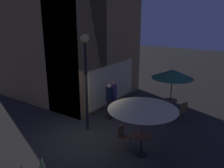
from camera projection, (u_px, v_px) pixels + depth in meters
ground_plane at (86, 139)px, 9.37m from camera, size 60.00×60.00×0.00m
cafe_building at (66, 22)px, 12.67m from camera, size 6.03×7.76×9.13m
street_lamp_near_corner at (85, 61)px, 9.29m from camera, size 0.37×0.37×4.18m
cafe_table_0 at (170, 104)px, 11.59m from camera, size 0.68×0.68×0.77m
cafe_table_1 at (141, 141)px, 8.13m from camera, size 0.72×0.72×0.79m
patio_umbrella_0 at (173, 74)px, 11.14m from camera, size 2.04×2.04×2.35m
patio_umbrella_1 at (143, 104)px, 7.72m from camera, size 2.43×2.43×2.21m
cafe_chair_0 at (155, 104)px, 11.56m from camera, size 0.54×0.54×0.88m
cafe_chair_1 at (182, 110)px, 10.89m from camera, size 0.54×0.54×0.92m
cafe_chair_2 at (123, 135)px, 8.56m from camera, size 0.39×0.39×0.92m
patron_standing_0 at (113, 97)px, 11.73m from camera, size 0.35×0.35×1.68m
patron_standing_1 at (109, 101)px, 10.98m from camera, size 0.36×0.36×1.78m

